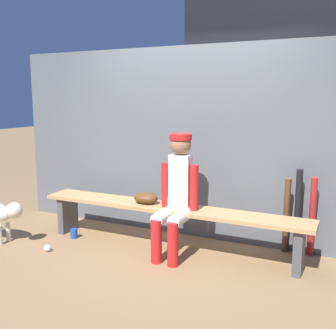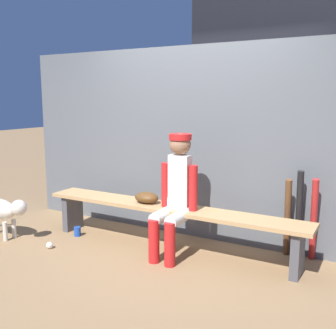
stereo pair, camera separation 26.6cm
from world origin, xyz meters
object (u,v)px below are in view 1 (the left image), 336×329
at_px(dugout_bench, 168,215).
at_px(cup_on_bench, 170,202).
at_px(player_seated, 176,191).
at_px(baseball, 47,248).
at_px(bat_aluminum_black, 298,213).
at_px(bat_wood_dark, 286,216).
at_px(scoreboard, 265,42).
at_px(bat_aluminum_red, 312,217).
at_px(cup_on_ground, 74,233).
at_px(baseball_glove, 146,198).

relative_size(dugout_bench, cup_on_bench, 27.36).
distance_m(player_seated, baseball, 1.51).
relative_size(dugout_bench, bat_aluminum_black, 3.28).
relative_size(bat_wood_dark, scoreboard, 0.25).
bearing_deg(bat_aluminum_red, baseball, -157.79).
xyz_separation_m(baseball, cup_on_ground, (-0.01, 0.45, 0.02)).
distance_m(baseball_glove, bat_aluminum_black, 1.59).
bearing_deg(bat_aluminum_red, cup_on_ground, -167.06).
bearing_deg(baseball_glove, baseball, -143.89).
relative_size(dugout_bench, baseball_glove, 10.75).
bearing_deg(bat_wood_dark, bat_aluminum_red, 4.93).
xyz_separation_m(baseball_glove, bat_aluminum_black, (1.54, 0.39, -0.08)).
bearing_deg(bat_aluminum_black, dugout_bench, -163.00).
distance_m(baseball_glove, baseball, 1.17).
relative_size(baseball_glove, bat_wood_dark, 0.33).
height_order(dugout_bench, baseball, dugout_bench).
xyz_separation_m(dugout_bench, player_seated, (0.14, -0.11, 0.30)).
bearing_deg(bat_wood_dark, player_seated, -153.99).
height_order(bat_wood_dark, scoreboard, scoreboard).
height_order(bat_aluminum_red, baseball, bat_aluminum_red).
distance_m(bat_wood_dark, scoreboard, 2.26).
relative_size(dugout_bench, bat_aluminum_red, 3.51).
xyz_separation_m(dugout_bench, cup_on_ground, (-1.13, -0.17, -0.33)).
relative_size(player_seated, baseball, 17.00).
distance_m(dugout_bench, baseball_glove, 0.31).
xyz_separation_m(player_seated, baseball_glove, (-0.41, 0.11, -0.15)).
distance_m(dugout_bench, bat_aluminum_black, 1.34).
distance_m(bat_wood_dark, baseball, 2.53).
relative_size(bat_wood_dark, cup_on_ground, 7.62).
bearing_deg(baseball_glove, cup_on_ground, -168.67).
relative_size(player_seated, bat_wood_dark, 1.50).
height_order(player_seated, bat_aluminum_black, player_seated).
bearing_deg(cup_on_bench, cup_on_ground, -171.91).
bearing_deg(bat_aluminum_black, player_seated, -156.25).
bearing_deg(player_seated, bat_aluminum_black, 23.75).
height_order(dugout_bench, scoreboard, scoreboard).
height_order(bat_aluminum_red, scoreboard, scoreboard).
bearing_deg(bat_aluminum_red, bat_wood_dark, -175.07).
bearing_deg(bat_aluminum_red, player_seated, -157.74).
xyz_separation_m(player_seated, baseball, (-1.27, -0.52, -0.65)).
relative_size(bat_aluminum_black, cup_on_ground, 8.35).
bearing_deg(cup_on_bench, player_seated, -39.46).
relative_size(bat_aluminum_red, cup_on_ground, 7.79).
distance_m(player_seated, bat_aluminum_red, 1.40).
bearing_deg(cup_on_bench, bat_aluminum_black, 17.66).
height_order(baseball_glove, bat_aluminum_red, bat_aluminum_red).
bearing_deg(scoreboard, cup_on_ground, -136.27).
xyz_separation_m(bat_aluminum_red, cup_on_ground, (-2.55, -0.59, -0.37)).
distance_m(player_seated, scoreboard, 2.35).
xyz_separation_m(baseball_glove, cup_on_bench, (0.29, -0.01, -0.01)).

